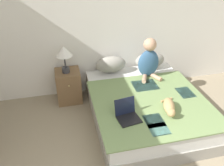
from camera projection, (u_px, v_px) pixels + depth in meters
The scene contains 9 objects.
wall_back at pixel (106, 23), 4.01m from camera, with size 5.59×0.05×2.55m.
bed at pixel (145, 107), 3.75m from camera, with size 1.68×2.00×0.45m.
pillow_near at pixel (111, 64), 4.18m from camera, with size 0.55×0.26×0.30m.
pillow_far at pixel (150, 60), 4.33m from camera, with size 0.55×0.26×0.30m.
person_sitting at pixel (149, 60), 3.98m from camera, with size 0.37×0.36×0.69m.
cat_tabby at pixel (169, 107), 3.24m from camera, with size 0.28×0.49×0.17m.
laptop_open at pixel (127, 115), 3.14m from camera, with size 0.33×0.33×0.25m.
nightstand at pixel (69, 86), 4.16m from camera, with size 0.42×0.42×0.58m.
table_lamp at pixel (64, 53), 3.80m from camera, with size 0.27×0.27×0.47m.
Camera 1 is at (-0.80, -0.43, 2.49)m, focal length 38.00 mm.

